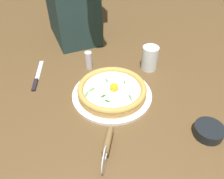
# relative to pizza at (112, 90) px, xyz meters

# --- Properties ---
(ground_plane) EXTENTS (2.40, 2.40, 0.03)m
(ground_plane) POSITION_rel_pizza_xyz_m (0.04, 0.01, -0.05)
(ground_plane) COLOR brown
(ground_plane) RESTS_ON ground
(pizza_plate) EXTENTS (0.32, 0.32, 0.01)m
(pizza_plate) POSITION_rel_pizza_xyz_m (0.00, -0.00, -0.03)
(pizza_plate) COLOR white
(pizza_plate) RESTS_ON ground
(pizza) EXTENTS (0.27, 0.27, 0.06)m
(pizza) POSITION_rel_pizza_xyz_m (0.00, 0.00, 0.00)
(pizza) COLOR tan
(pizza) RESTS_ON pizza_plate
(side_bowl) EXTENTS (0.10, 0.10, 0.04)m
(side_bowl) POSITION_rel_pizza_xyz_m (-0.30, 0.22, -0.01)
(side_bowl) COLOR black
(side_bowl) RESTS_ON ground
(pizza_cutter) EXTENTS (0.05, 0.15, 0.08)m
(pizza_cutter) POSITION_rel_pizza_xyz_m (0.04, 0.26, 0.01)
(pizza_cutter) COLOR silver
(pizza_cutter) RESTS_ON ground
(table_knife) EXTENTS (0.02, 0.22, 0.01)m
(table_knife) POSITION_rel_pizza_xyz_m (0.32, -0.13, -0.03)
(table_knife) COLOR silver
(table_knife) RESTS_ON ground
(drinking_glass) EXTENTS (0.07, 0.07, 0.11)m
(drinking_glass) POSITION_rel_pizza_xyz_m (-0.19, -0.17, 0.02)
(drinking_glass) COLOR silver
(drinking_glass) RESTS_ON ground
(pepper_shaker) EXTENTS (0.03, 0.03, 0.08)m
(pepper_shaker) POSITION_rel_pizza_xyz_m (0.09, -0.20, 0.01)
(pepper_shaker) COLOR silver
(pepper_shaker) RESTS_ON ground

